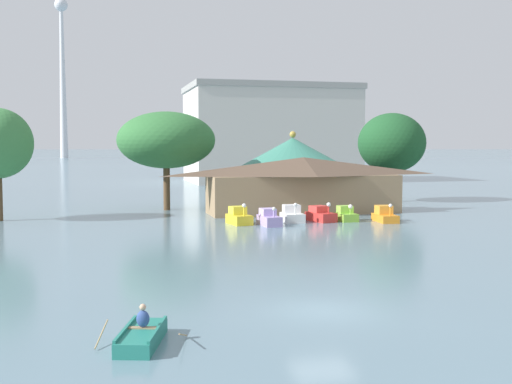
# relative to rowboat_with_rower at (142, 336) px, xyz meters

# --- Properties ---
(ground_plane) EXTENTS (2000.00, 2000.00, 0.00)m
(ground_plane) POSITION_rel_rowboat_with_rower_xyz_m (7.28, 2.69, -0.28)
(ground_plane) COLOR slate
(rowboat_with_rower) EXTENTS (3.09, 3.33, 1.30)m
(rowboat_with_rower) POSITION_rel_rowboat_with_rower_xyz_m (0.00, 0.00, 0.00)
(rowboat_with_rower) COLOR #237A6B
(rowboat_with_rower) RESTS_ON ground
(pedal_boat_yellow) EXTENTS (1.89, 2.83, 1.82)m
(pedal_boat_yellow) POSITION_rel_rowboat_with_rower_xyz_m (10.02, 30.72, 0.31)
(pedal_boat_yellow) COLOR yellow
(pedal_boat_yellow) RESTS_ON ground
(pedal_boat_lavender) EXTENTS (1.54, 2.96, 1.63)m
(pedal_boat_lavender) POSITION_rel_rowboat_with_rower_xyz_m (12.23, 29.33, 0.28)
(pedal_boat_lavender) COLOR #B299D8
(pedal_boat_lavender) RESTS_ON ground
(pedal_boat_white) EXTENTS (1.75, 2.56, 1.73)m
(pedal_boat_white) POSITION_rel_rowboat_with_rower_xyz_m (14.77, 31.13, 0.30)
(pedal_boat_white) COLOR white
(pedal_boat_white) RESTS_ON ground
(pedal_boat_red) EXTENTS (2.20, 3.09, 1.72)m
(pedal_boat_red) POSITION_rel_rowboat_with_rower_xyz_m (17.31, 31.04, 0.26)
(pedal_boat_red) COLOR red
(pedal_boat_red) RESTS_ON ground
(pedal_boat_lime) EXTENTS (1.50, 2.26, 1.53)m
(pedal_boat_lime) POSITION_rel_rowboat_with_rower_xyz_m (19.50, 30.68, 0.25)
(pedal_boat_lime) COLOR #8CCC3F
(pedal_boat_lime) RESTS_ON ground
(pedal_boat_orange) EXTENTS (1.69, 3.09, 1.67)m
(pedal_boat_orange) POSITION_rel_rowboat_with_rower_xyz_m (22.53, 29.37, 0.26)
(pedal_boat_orange) COLOR orange
(pedal_boat_orange) RESTS_ON ground
(boathouse) EXTENTS (19.75, 5.94, 5.39)m
(boathouse) POSITION_rel_rowboat_with_rower_xyz_m (17.98, 37.85, 2.55)
(boathouse) COLOR #9E7F5B
(boathouse) RESTS_ON ground
(green_roof_pavilion) EXTENTS (13.83, 13.83, 8.05)m
(green_roof_pavilion) POSITION_rel_rowboat_with_rower_xyz_m (19.13, 45.14, 4.03)
(green_roof_pavilion) COLOR brown
(green_roof_pavilion) RESTS_ON ground
(shoreline_tree_mid) EXTENTS (9.84, 9.84, 9.91)m
(shoreline_tree_mid) POSITION_rel_rowboat_with_rower_xyz_m (5.44, 43.82, 6.77)
(shoreline_tree_mid) COLOR brown
(shoreline_tree_mid) RESTS_ON ground
(shoreline_tree_right) EXTENTS (7.76, 7.76, 10.24)m
(shoreline_tree_right) POSITION_rel_rowboat_with_rower_xyz_m (31.67, 47.11, 6.51)
(shoreline_tree_right) COLOR brown
(shoreline_tree_right) RESTS_ON ground
(background_building_block) EXTENTS (29.35, 19.25, 17.16)m
(background_building_block) POSITION_rel_rowboat_with_rower_xyz_m (28.95, 91.04, 8.32)
(background_building_block) COLOR beige
(background_building_block) RESTS_ON ground
(distant_broadcast_tower) EXTENTS (6.52, 6.52, 155.44)m
(distant_broadcast_tower) POSITION_rel_rowboat_with_rower_xyz_m (-17.49, 317.40, 66.51)
(distant_broadcast_tower) COLOR silver
(distant_broadcast_tower) RESTS_ON ground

